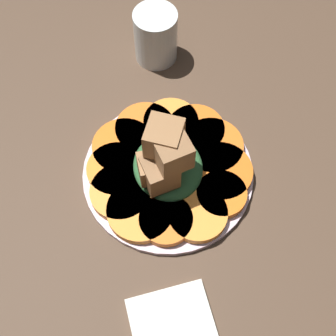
{
  "coord_description": "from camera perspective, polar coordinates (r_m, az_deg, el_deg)",
  "views": [
    {
      "loc": [
        -31.21,
        8.42,
        65.58
      ],
      "look_at": [
        0.0,
        0.0,
        4.1
      ],
      "focal_mm": 50.0,
      "sensor_mm": 36.0,
      "label": 1
    }
  ],
  "objects": [
    {
      "name": "carrot_slice_10",
      "position": [
        0.73,
        3.38,
        4.62
      ],
      "size": [
        9.04,
        9.04,
        1.32
      ],
      "primitive_type": "cylinder",
      "color": "orange",
      "rests_on": "plate"
    },
    {
      "name": "fork",
      "position": [
        0.71,
        5.36,
        0.89
      ],
      "size": [
        17.8,
        2.52,
        0.4
      ],
      "rotation": [
        0.0,
        0.0,
        -0.03
      ],
      "color": "silver",
      "rests_on": "plate"
    },
    {
      "name": "plate",
      "position": [
        0.71,
        0.0,
        -0.59
      ],
      "size": [
        25.74,
        25.74,
        1.05
      ],
      "color": "silver",
      "rests_on": "table_slab"
    },
    {
      "name": "carrot_slice_1",
      "position": [
        0.72,
        -5.38,
        2.57
      ],
      "size": [
        9.72,
        9.72,
        1.32
      ],
      "primitive_type": "cylinder",
      "color": "orange",
      "rests_on": "plate"
    },
    {
      "name": "table_slab",
      "position": [
        0.72,
        0.0,
        -1.14
      ],
      "size": [
        120.0,
        120.0,
        2.0
      ],
      "primitive_type": "cube",
      "color": "#4C3828",
      "rests_on": "ground"
    },
    {
      "name": "carrot_slice_6",
      "position": [
        0.67,
        3.6,
        -5.58
      ],
      "size": [
        8.63,
        8.63,
        1.32
      ],
      "primitive_type": "cylinder",
      "color": "orange",
      "rests_on": "plate"
    },
    {
      "name": "carrot_slice_8",
      "position": [
        0.7,
        6.39,
        -0.46
      ],
      "size": [
        9.63,
        9.63,
        1.32
      ],
      "primitive_type": "cylinder",
      "color": "orange",
      "rests_on": "plate"
    },
    {
      "name": "carrot_slice_3",
      "position": [
        0.68,
        -5.77,
        -2.94
      ],
      "size": [
        9.04,
        9.04,
        1.32
      ],
      "primitive_type": "cylinder",
      "color": "orange",
      "rests_on": "plate"
    },
    {
      "name": "water_glass",
      "position": [
        0.81,
        -1.51,
        15.78
      ],
      "size": [
        7.3,
        7.3,
        9.38
      ],
      "color": "silver",
      "rests_on": "table_slab"
    },
    {
      "name": "carrot_slice_5",
      "position": [
        0.66,
        -0.26,
        -6.35
      ],
      "size": [
        7.68,
        7.68,
        1.32
      ],
      "primitive_type": "cylinder",
      "color": "orange",
      "rests_on": "plate"
    },
    {
      "name": "carrot_slice_0",
      "position": [
        0.73,
        -2.77,
        4.76
      ],
      "size": [
        9.45,
        9.45,
        1.32
      ],
      "primitive_type": "cylinder",
      "color": "orange",
      "rests_on": "plate"
    },
    {
      "name": "carrot_slice_7",
      "position": [
        0.68,
        6.54,
        -3.22
      ],
      "size": [
        7.35,
        7.35,
        1.32
      ],
      "primitive_type": "cylinder",
      "color": "orange",
      "rests_on": "plate"
    },
    {
      "name": "carrot_slice_4",
      "position": [
        0.67,
        -3.38,
        -5.2
      ],
      "size": [
        9.71,
        9.71,
        1.32
      ],
      "primitive_type": "cylinder",
      "color": "orange",
      "rests_on": "plate"
    },
    {
      "name": "carrot_slice_9",
      "position": [
        0.72,
        5.35,
        2.64
      ],
      "size": [
        9.69,
        9.69,
        1.32
      ],
      "primitive_type": "cylinder",
      "color": "orange",
      "rests_on": "plate"
    },
    {
      "name": "carrot_slice_11",
      "position": [
        0.74,
        0.36,
        5.55
      ],
      "size": [
        8.68,
        8.68,
        1.32
      ],
      "primitive_type": "cylinder",
      "color": "orange",
      "rests_on": "plate"
    },
    {
      "name": "center_pile",
      "position": [
        0.66,
        -0.32,
        0.73
      ],
      "size": [
        11.39,
        10.25,
        12.07
      ],
      "color": "#2D6033",
      "rests_on": "plate"
    },
    {
      "name": "carrot_slice_2",
      "position": [
        0.7,
        -6.32,
        -0.2
      ],
      "size": [
        8.83,
        8.83,
        1.32
      ],
      "primitive_type": "cylinder",
      "color": "orange",
      "rests_on": "plate"
    }
  ]
}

